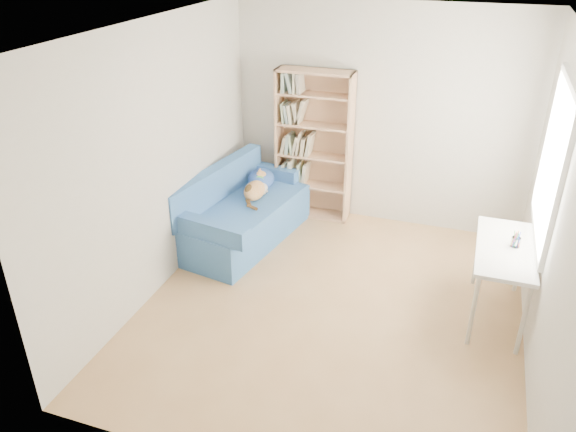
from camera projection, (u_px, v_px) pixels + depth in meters
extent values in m
plane|color=#A97C4C|center=(332.00, 306.00, 5.45)|extent=(4.00, 4.00, 0.00)
cube|color=silver|center=(380.00, 118.00, 6.54)|extent=(3.50, 0.04, 2.60)
cube|color=silver|center=(249.00, 321.00, 3.18)|extent=(3.50, 0.04, 2.60)
cube|color=silver|center=(160.00, 160.00, 5.36)|extent=(0.04, 4.00, 2.60)
cube|color=silver|center=(556.00, 214.00, 4.35)|extent=(0.04, 4.00, 2.60)
cube|color=white|center=(344.00, 28.00, 4.26)|extent=(3.50, 4.00, 0.04)
cube|color=white|center=(555.00, 163.00, 4.76)|extent=(0.01, 1.20, 1.30)
cube|color=#27528B|center=(244.00, 223.00, 6.52)|extent=(1.11, 1.87, 0.44)
cube|color=#27528B|center=(216.00, 185.00, 6.42)|extent=(0.45, 1.75, 0.43)
cube|color=#27528B|center=(268.00, 172.00, 7.04)|extent=(0.84, 0.29, 0.19)
cube|color=#27528B|center=(212.00, 230.00, 5.70)|extent=(0.84, 0.29, 0.19)
cube|color=#27528B|center=(245.00, 205.00, 6.40)|extent=(1.07, 1.73, 0.05)
ellipsoid|color=#2E4E94|center=(261.00, 179.00, 6.81)|extent=(0.32, 0.35, 0.24)
ellipsoid|color=#BE5F15|center=(254.00, 190.00, 6.48)|extent=(0.31, 0.47, 0.18)
ellipsoid|color=silver|center=(263.00, 189.00, 6.58)|extent=(0.17, 0.21, 0.11)
ellipsoid|color=#331F0D|center=(250.00, 189.00, 6.43)|extent=(0.18, 0.24, 0.08)
sphere|color=#BE5F15|center=(266.00, 177.00, 6.72)|extent=(0.15, 0.15, 0.15)
cone|color=#BE5F15|center=(265.00, 170.00, 6.72)|extent=(0.07, 0.08, 0.08)
cone|color=#BE5F15|center=(263.00, 173.00, 6.66)|extent=(0.07, 0.07, 0.08)
cylinder|color=green|center=(263.00, 181.00, 6.66)|extent=(0.13, 0.06, 0.12)
cylinder|color=#331F0D|center=(245.00, 202.00, 6.30)|extent=(0.12, 0.17, 0.06)
cube|color=tan|center=(279.00, 142.00, 6.92)|extent=(0.03, 0.29, 1.84)
cube|color=tan|center=(350.00, 150.00, 6.66)|extent=(0.03, 0.29, 1.84)
cube|color=tan|center=(315.00, 71.00, 6.38)|extent=(0.92, 0.29, 0.03)
cube|color=tan|center=(312.00, 212.00, 7.21)|extent=(0.92, 0.29, 0.03)
cube|color=tan|center=(317.00, 143.00, 6.90)|extent=(0.92, 0.02, 1.84)
cube|color=white|center=(506.00, 249.00, 5.00)|extent=(0.51, 1.10, 0.04)
cylinder|color=silver|center=(521.00, 260.00, 5.53)|extent=(0.04, 0.04, 0.71)
cylinder|color=silver|center=(523.00, 320.00, 4.69)|extent=(0.04, 0.04, 0.71)
cylinder|color=silver|center=(478.00, 254.00, 5.65)|extent=(0.04, 0.04, 0.71)
cylinder|color=silver|center=(473.00, 311.00, 4.81)|extent=(0.04, 0.04, 0.71)
cylinder|color=white|center=(516.00, 242.00, 4.97)|extent=(0.08, 0.08, 0.09)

